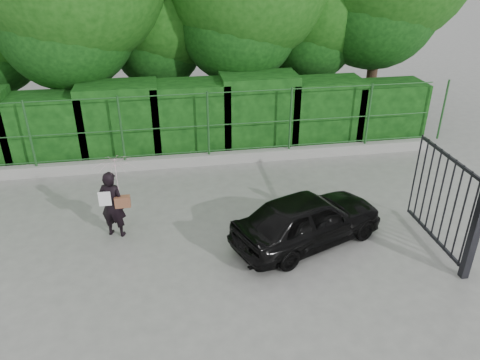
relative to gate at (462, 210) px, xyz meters
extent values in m
plane|color=gray|center=(-4.60, 0.72, -1.19)|extent=(80.00, 80.00, 0.00)
cube|color=#9E9E99|center=(-4.60, 5.22, -1.04)|extent=(14.00, 0.25, 0.30)
cylinder|color=#215123|center=(-8.80, 5.22, 0.01)|extent=(0.06, 0.06, 1.80)
cylinder|color=#215123|center=(-6.50, 5.22, 0.01)|extent=(0.06, 0.06, 1.80)
cylinder|color=#215123|center=(-4.20, 5.22, 0.01)|extent=(0.06, 0.06, 1.80)
cylinder|color=#215123|center=(-1.90, 5.22, 0.01)|extent=(0.06, 0.06, 1.80)
cylinder|color=#215123|center=(0.40, 5.22, 0.01)|extent=(0.06, 0.06, 1.80)
cylinder|color=#215123|center=(2.70, 5.22, 0.01)|extent=(0.06, 0.06, 1.80)
cylinder|color=#215123|center=(-4.60, 5.22, -0.79)|extent=(13.60, 0.03, 0.03)
cylinder|color=#215123|center=(-4.60, 5.22, -0.04)|extent=(13.60, 0.03, 0.03)
cylinder|color=#215123|center=(-4.60, 5.22, 0.86)|extent=(13.60, 0.03, 0.03)
cube|color=black|center=(-8.60, 6.22, -0.23)|extent=(2.20, 1.20, 1.91)
cube|color=black|center=(-6.60, 6.22, -0.12)|extent=(2.20, 1.20, 2.14)
cube|color=black|center=(-4.60, 6.22, -0.15)|extent=(2.20, 1.20, 2.08)
cube|color=black|center=(-2.60, 6.22, -0.08)|extent=(2.20, 1.20, 2.22)
cube|color=black|center=(-0.60, 6.22, -0.19)|extent=(2.20, 1.20, 1.99)
cube|color=black|center=(1.40, 6.22, -0.29)|extent=(2.20, 1.20, 1.80)
cylinder|color=black|center=(-10.10, 8.72, 0.69)|extent=(0.36, 0.36, 3.75)
cylinder|color=black|center=(-7.60, 7.92, 1.06)|extent=(0.36, 0.36, 4.50)
cylinder|color=black|center=(-5.10, 9.22, 0.44)|extent=(0.36, 0.36, 3.25)
sphere|color=#14470F|center=(-5.10, 9.22, 2.39)|extent=(3.90, 3.90, 3.90)
cylinder|color=black|center=(-2.60, 8.22, 0.94)|extent=(0.36, 0.36, 4.25)
cylinder|color=black|center=(-0.10, 8.92, 0.56)|extent=(0.36, 0.36, 3.50)
sphere|color=#14470F|center=(-0.10, 8.92, 2.66)|extent=(4.20, 4.20, 4.20)
cylinder|color=black|center=(1.90, 8.52, 1.19)|extent=(0.36, 0.36, 4.75)
cube|color=black|center=(0.00, -0.48, -0.09)|extent=(0.14, 0.14, 2.20)
cube|color=black|center=(0.00, 0.67, -1.04)|extent=(0.05, 2.00, 0.06)
cube|color=black|center=(0.00, 0.67, 0.76)|extent=(0.05, 2.00, 0.06)
cylinder|color=black|center=(0.00, -0.28, -0.14)|extent=(0.04, 0.04, 1.90)
cylinder|color=black|center=(0.00, -0.03, -0.14)|extent=(0.04, 0.04, 1.90)
cylinder|color=black|center=(0.00, 0.22, -0.14)|extent=(0.04, 0.04, 1.90)
cylinder|color=black|center=(0.00, 0.47, -0.14)|extent=(0.04, 0.04, 1.90)
cylinder|color=black|center=(0.00, 0.72, -0.14)|extent=(0.04, 0.04, 1.90)
cylinder|color=black|center=(0.00, 0.97, -0.14)|extent=(0.04, 0.04, 1.90)
cylinder|color=black|center=(0.00, 1.22, -0.14)|extent=(0.04, 0.04, 1.90)
cylinder|color=black|center=(0.00, 1.47, -0.14)|extent=(0.04, 0.04, 1.90)
cylinder|color=black|center=(0.00, 1.72, -0.14)|extent=(0.04, 0.04, 1.90)
imported|color=black|center=(-6.55, 2.05, -0.44)|extent=(0.64, 0.53, 1.50)
imported|color=silver|center=(-6.40, 2.10, 0.18)|extent=(0.89, 0.91, 0.82)
cube|color=brown|center=(-6.33, 1.97, -0.35)|extent=(0.32, 0.15, 0.24)
cube|color=white|center=(-6.67, 1.93, -0.23)|extent=(0.25, 0.02, 0.32)
imported|color=black|center=(-2.59, 1.13, -0.63)|extent=(3.54, 2.44, 1.12)
camera|label=1|loc=(-5.30, -6.67, 4.52)|focal=35.00mm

